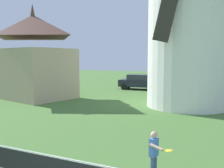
# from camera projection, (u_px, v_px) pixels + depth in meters

# --- Properties ---
(windmill) EXTENTS (10.16, 6.08, 14.27)m
(windmill) POSITION_uv_depth(u_px,v_px,m) (190.00, 6.00, 16.61)
(windmill) COLOR white
(windmill) RESTS_ON ground_plane
(player_far) EXTENTS (0.71, 0.65, 1.26)m
(player_far) POSITION_uv_depth(u_px,v_px,m) (154.00, 151.00, 6.92)
(player_far) COLOR slate
(player_far) RESTS_ON ground_plane
(parked_car_black) EXTENTS (4.17, 2.14, 1.56)m
(parked_car_black) POSITION_uv_depth(u_px,v_px,m) (139.00, 82.00, 26.77)
(parked_car_black) COLOR #1E232D
(parked_car_black) RESTS_ON ground_plane
(parked_car_green) EXTENTS (4.48, 2.13, 1.56)m
(parked_car_green) POSITION_uv_depth(u_px,v_px,m) (180.00, 83.00, 25.14)
(parked_car_green) COLOR #1E6638
(parked_car_green) RESTS_ON ground_plane
(chapel) EXTENTS (7.21, 5.97, 7.60)m
(chapel) POSITION_uv_depth(u_px,v_px,m) (34.00, 58.00, 20.80)
(chapel) COLOR tan
(chapel) RESTS_ON ground_plane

